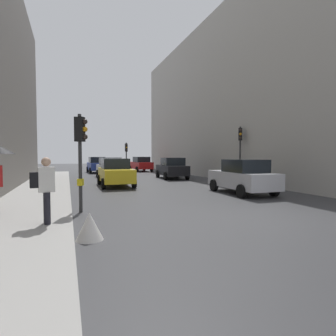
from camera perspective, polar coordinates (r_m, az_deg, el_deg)
name	(u,v)px	position (r m, az deg, el deg)	size (l,w,h in m)	color
ground_plane	(263,218)	(9.58, 18.67, -9.48)	(120.00, 120.00, 0.00)	#38383A
sidewalk_kerb	(36,199)	(13.54, -25.06, -5.71)	(2.84, 40.00, 0.16)	#A8A5A0
building_facade_right	(262,103)	(28.97, 18.47, 12.34)	(12.00, 34.06, 13.86)	#B2ADA3
traffic_light_near_right	(81,145)	(10.20, -17.20, 4.49)	(0.45, 0.35, 3.39)	#2D2D2D
traffic_light_mid_street	(240,144)	(20.14, 14.34, 4.62)	(0.36, 0.44, 3.93)	#2D2D2D
traffic_light_far_median	(126,152)	(30.23, -8.39, 3.15)	(0.24, 0.43, 3.28)	#2D2D2D
car_silver_hatchback	(243,177)	(15.00, 14.83, -1.69)	(2.09, 4.24, 1.76)	#BCBCC1
car_blue_van	(97,165)	(32.63, -14.09, 0.62)	(2.16, 4.27, 1.76)	navy
car_dark_suv	(172,168)	(23.79, 0.81, -0.03)	(2.25, 4.32, 1.76)	black
car_red_sedan	(141,164)	(34.60, -5.48, 0.80)	(2.27, 4.32, 1.76)	red
car_yellow_taxi	(115,172)	(18.31, -10.55, -0.88)	(2.06, 4.22, 1.76)	yellow
car_white_compact	(111,168)	(24.99, -11.50, 0.05)	(2.22, 4.30, 1.76)	silver
pedestrian_with_black_backpack	(45,186)	(8.17, -23.60, -3.40)	(0.63, 0.38, 1.77)	black
warning_sign_triangle	(90,226)	(6.99, -15.53, -11.25)	(0.64, 0.64, 0.65)	silver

